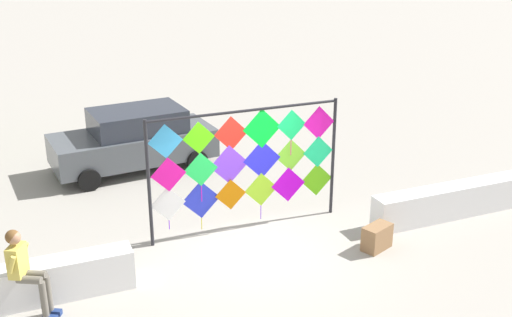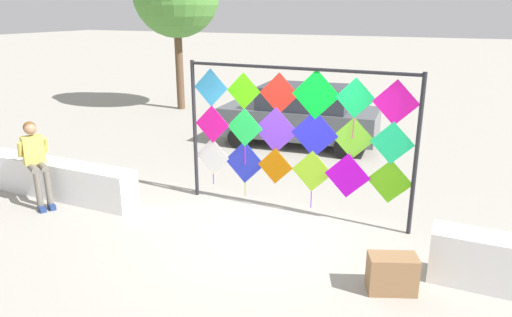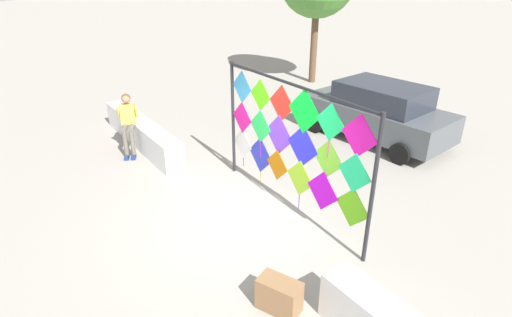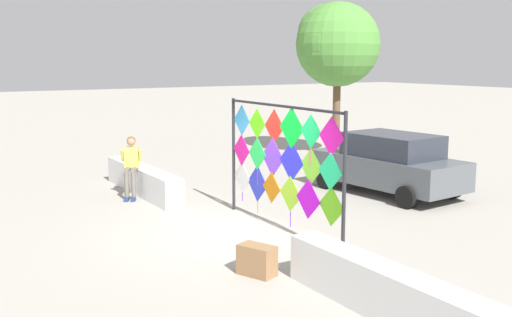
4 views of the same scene
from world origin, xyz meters
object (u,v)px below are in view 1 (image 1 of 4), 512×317
object	(u,v)px
seated_vendor	(25,267)
cardboard_box_large	(377,237)
parked_car	(134,139)
kite_display_rack	(246,158)

from	to	relation	value
seated_vendor	cardboard_box_large	world-z (taller)	seated_vendor
parked_car	seated_vendor	bearing A→B (deg)	-117.00
seated_vendor	cardboard_box_large	distance (m)	6.47
parked_car	cardboard_box_large	bearing A→B (deg)	-60.88
kite_display_rack	parked_car	xyz separation A→B (m)	(-1.40, 4.30, -0.75)
kite_display_rack	seated_vendor	distance (m)	4.74
seated_vendor	cardboard_box_large	bearing A→B (deg)	-1.94
kite_display_rack	seated_vendor	size ratio (longest dim) A/B	2.62
seated_vendor	parked_car	size ratio (longest dim) A/B	0.37
parked_car	cardboard_box_large	distance (m)	7.05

